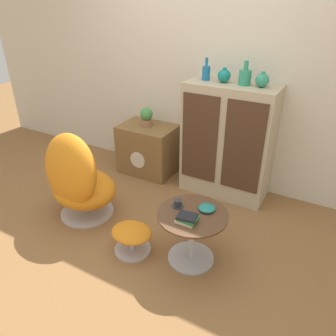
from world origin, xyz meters
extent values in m
plane|color=olive|center=(0.00, 0.00, 0.00)|extent=(12.00, 12.00, 0.00)
cube|color=beige|center=(0.00, 1.47, 1.30)|extent=(6.40, 0.06, 2.60)
cube|color=tan|center=(0.42, 1.23, 0.60)|extent=(0.90, 0.43, 1.19)
cube|color=#472D1E|center=(0.20, 1.01, 0.66)|extent=(0.38, 0.01, 0.91)
cube|color=#472D1E|center=(0.65, 1.01, 0.66)|extent=(0.38, 0.01, 0.91)
cube|color=brown|center=(-0.55, 1.21, 0.29)|extent=(0.65, 0.46, 0.59)
cylinder|color=beige|center=(-0.55, 0.98, 0.25)|extent=(0.20, 0.01, 0.20)
cylinder|color=#B7B7BC|center=(-0.62, 0.16, 0.01)|extent=(0.52, 0.52, 0.02)
cylinder|color=#B7B7BC|center=(-0.62, 0.16, 0.08)|extent=(0.06, 0.06, 0.10)
ellipsoid|color=orange|center=(-0.62, 0.16, 0.29)|extent=(0.74, 0.66, 0.31)
ellipsoid|color=orange|center=(-0.64, 0.03, 0.55)|extent=(0.72, 0.51, 0.71)
cylinder|color=#B7B7BC|center=(0.09, -0.07, 0.01)|extent=(0.31, 0.31, 0.02)
cylinder|color=#B7B7BC|center=(0.09, -0.07, 0.08)|extent=(0.04, 0.04, 0.13)
ellipsoid|color=orange|center=(0.09, -0.07, 0.19)|extent=(0.35, 0.30, 0.09)
cylinder|color=#B7B7BC|center=(0.57, 0.09, 0.01)|extent=(0.38, 0.38, 0.02)
cylinder|color=#B7B7BC|center=(0.57, 0.09, 0.23)|extent=(0.04, 0.04, 0.42)
cylinder|color=brown|center=(0.57, 0.09, 0.45)|extent=(0.55, 0.55, 0.02)
cylinder|color=#196699|center=(0.14, 1.23, 1.26)|extent=(0.08, 0.08, 0.13)
cylinder|color=#196699|center=(0.14, 1.23, 1.37)|extent=(0.03, 0.03, 0.08)
ellipsoid|color=#147A75|center=(0.32, 1.23, 1.26)|extent=(0.12, 0.12, 0.12)
cylinder|color=#147A75|center=(0.32, 1.23, 1.32)|extent=(0.04, 0.04, 0.02)
cylinder|color=#2D8E6B|center=(0.53, 1.23, 1.26)|extent=(0.12, 0.12, 0.14)
cylinder|color=#2D8E6B|center=(0.53, 1.23, 1.37)|extent=(0.04, 0.04, 0.08)
ellipsoid|color=#2D8E6B|center=(0.69, 1.23, 1.26)|extent=(0.12, 0.12, 0.12)
cylinder|color=#2D8E6B|center=(0.69, 1.23, 1.32)|extent=(0.04, 0.04, 0.02)
cylinder|color=#996B4C|center=(-0.56, 1.21, 0.63)|extent=(0.13, 0.13, 0.08)
sphere|color=#478E47|center=(-0.56, 1.21, 0.73)|extent=(0.15, 0.15, 0.15)
cylinder|color=#2D2D33|center=(0.42, 0.12, 0.46)|extent=(0.10, 0.10, 0.01)
cylinder|color=#2D2D33|center=(0.42, 0.12, 0.49)|extent=(0.06, 0.06, 0.06)
cube|color=beige|center=(0.57, -0.03, 0.47)|extent=(0.15, 0.12, 0.02)
cube|color=#237038|center=(0.58, -0.02, 0.48)|extent=(0.15, 0.12, 0.02)
cube|color=black|center=(0.57, -0.02, 0.50)|extent=(0.16, 0.13, 0.02)
ellipsoid|color=#1E7A70|center=(0.64, 0.19, 0.47)|extent=(0.13, 0.13, 0.04)
camera|label=1|loc=(1.41, -1.79, 1.96)|focal=35.00mm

